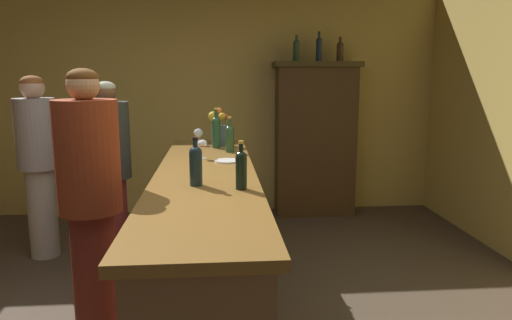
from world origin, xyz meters
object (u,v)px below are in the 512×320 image
Objects in this scene: display_cabinet at (315,137)px; cheese_plate at (227,161)px; wine_bottle_riesling at (216,130)px; wine_bottle_merlot at (241,168)px; wine_glass_front at (202,144)px; patron_in_navy at (38,159)px; bar_counter at (207,247)px; display_bottle_center at (340,50)px; display_bottle_left at (296,49)px; wine_bottle_pinot at (230,137)px; patron_by_cabinet at (91,202)px; wine_bottle_chardonnay at (196,164)px; patron_in_grey at (110,171)px; flower_arrangement at (218,130)px; wine_glass_mid at (198,133)px; display_bottle_midleft at (319,48)px.

cheese_plate is at bearing -117.77° from display_cabinet.
wine_bottle_merlot is at bearing -84.86° from wine_bottle_riesling.
wine_glass_front is 0.09× the size of patron_in_navy.
bar_counter is 10.75× the size of display_bottle_center.
cheese_plate is at bearing -112.25° from display_bottle_left.
wine_bottle_pinot is 1.40m from patron_by_cabinet.
wine_bottle_chardonnay is (-0.25, 0.11, 0.01)m from wine_bottle_merlot.
wine_bottle_merlot reaches higher than wine_glass_front.
patron_in_grey is 0.97× the size of patron_in_navy.
flower_arrangement is 1.65m from patron_in_navy.
wine_bottle_riesling is 1.65m from patron_in_navy.
wine_glass_mid is 1.46m from patron_in_navy.
wine_glass_front is 2.45m from display_bottle_midleft.
bar_counter is at bearing -116.97° from display_cabinet.
cheese_plate is (0.15, 0.37, 0.52)m from bar_counter.
display_bottle_midleft is 2.81m from patron_in_grey.
display_bottle_midleft reaches higher than display_bottle_center.
patron_in_navy is 1.81m from patron_by_cabinet.
wine_glass_front is (-0.03, 0.51, 0.62)m from bar_counter.
display_bottle_center is (1.35, 2.06, 0.89)m from cheese_plate.
wine_bottle_chardonnay is 1.88× the size of wine_glass_mid.
wine_bottle_merlot is 0.28m from wine_bottle_chardonnay.
wine_glass_front is 0.70m from flower_arrangement.
wine_bottle_riesling is 1.83m from display_bottle_left.
display_bottle_left is at bearing 74.84° from wine_bottle_merlot.
display_bottle_center is 3.40m from patron_in_navy.
display_cabinet is 1.04m from display_bottle_left.
wine_bottle_merlot is 0.82× the size of flower_arrangement.
flower_arrangement is at bearing 42.70° from patron_in_navy.
wine_bottle_riesling is 0.17m from flower_arrangement.
wine_bottle_merlot is 1.69m from patron_in_grey.
display_cabinet reaches higher than wine_bottle_merlot.
display_cabinet is 6.45× the size of display_bottle_center.
patron_in_navy is (-0.73, 0.46, 0.03)m from patron_in_grey.
display_cabinet reaches higher than bar_counter.
display_cabinet is at bearing -180.00° from display_bottle_center.
display_bottle_left is at bearing 70.28° from patron_in_navy.
display_cabinet is 5.46× the size of flower_arrangement.
wine_bottle_riesling reaches higher than wine_glass_mid.
wine_glass_mid is (-0.04, 1.58, -0.02)m from wine_bottle_chardonnay.
wine_bottle_riesling is at bearing -48.04° from wine_glass_mid.
wine_bottle_pinot is 0.17× the size of patron_by_cabinet.
display_bottle_midleft is at bearing 9.86° from patron_by_cabinet.
wine_glass_front is at bearing -118.15° from display_bottle_left.
patron_in_navy reaches higher than bar_counter.
flower_arrangement is 1.01m from patron_in_grey.
bar_counter is 1.04m from wine_bottle_pinot.
bar_counter is 2.76m from display_cabinet.
display_bottle_midleft is at bearing 56.14° from wine_glass_front.
patron_by_cabinet is at bearing -127.80° from wine_bottle_pinot.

